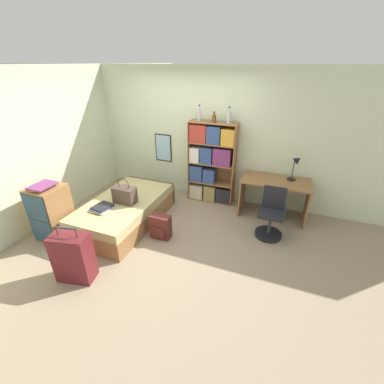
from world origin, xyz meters
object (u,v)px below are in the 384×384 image
(bottle_brown, at_px, (214,118))
(desk_chair, at_px, (270,221))
(waste_bin, at_px, (280,212))
(book_stack_on_bed, at_px, (102,208))
(bottle_clear, at_px, (229,117))
(bed, at_px, (125,211))
(bookcase, at_px, (210,163))
(desk, at_px, (274,191))
(desk_lamp, at_px, (297,164))
(suitcase, at_px, (73,257))
(backpack, at_px, (160,227))
(bottle_green, at_px, (199,115))
(handbag, at_px, (125,195))
(dresser, at_px, (52,213))
(magazine_pile_on_dresser, at_px, (43,186))

(bottle_brown, bearing_deg, desk_chair, -32.54)
(desk_chair, xyz_separation_m, waste_bin, (0.14, 0.60, -0.14))
(book_stack_on_bed, relative_size, bottle_clear, 1.24)
(bed, height_order, waste_bin, bed)
(bookcase, relative_size, desk, 1.35)
(book_stack_on_bed, height_order, bottle_clear, bottle_clear)
(bottle_brown, distance_m, desk_chair, 2.09)
(desk, height_order, desk_lamp, desk_lamp)
(book_stack_on_bed, xyz_separation_m, suitcase, (0.31, -1.01, -0.14))
(desk, relative_size, waste_bin, 4.62)
(bottle_clear, bearing_deg, backpack, -112.44)
(bed, distance_m, desk_lamp, 3.15)
(bottle_green, bearing_deg, handbag, -119.62)
(dresser, distance_m, bottle_brown, 3.22)
(bottle_green, bearing_deg, suitcase, -104.67)
(bottle_brown, distance_m, desk, 1.74)
(suitcase, xyz_separation_m, desk_chair, (2.30, 1.96, -0.08))
(bed, distance_m, bottle_brown, 2.34)
(waste_bin, bearing_deg, bottle_brown, 171.07)
(bed, bearing_deg, bottle_clear, 43.68)
(book_stack_on_bed, xyz_separation_m, bottle_clear, (1.60, 1.81, 1.26))
(handbag, xyz_separation_m, desk_lamp, (2.65, 1.40, 0.44))
(dresser, height_order, backpack, dresser)
(desk_lamp, bearing_deg, desk_chair, -108.17)
(suitcase, bearing_deg, backpack, 62.77)
(bottle_brown, bearing_deg, desk, -7.25)
(book_stack_on_bed, height_order, backpack, book_stack_on_bed)
(handbag, relative_size, bottle_brown, 2.43)
(suitcase, xyz_separation_m, bottle_clear, (1.29, 2.81, 1.40))
(bottle_clear, relative_size, backpack, 0.71)
(book_stack_on_bed, height_order, desk_chair, desk_chair)
(handbag, bearing_deg, desk, 28.29)
(desk, height_order, backpack, desk)
(suitcase, xyz_separation_m, bookcase, (0.98, 2.78, 0.48))
(suitcase, height_order, desk_chair, desk_chair)
(bottle_clear, xyz_separation_m, backpack, (-0.66, -1.59, -1.54))
(bed, height_order, backpack, bed)
(book_stack_on_bed, bearing_deg, desk_lamp, 31.13)
(handbag, bearing_deg, bottle_clear, 46.93)
(bottle_green, height_order, backpack, bottle_green)
(bottle_brown, xyz_separation_m, waste_bin, (1.42, -0.22, -1.57))
(handbag, xyz_separation_m, bottle_green, (0.82, 1.44, 1.14))
(handbag, bearing_deg, backpack, -9.16)
(dresser, bearing_deg, bookcase, 47.28)
(dresser, xyz_separation_m, backpack, (1.65, 0.61, -0.25))
(bottle_brown, relative_size, bottle_clear, 0.65)
(handbag, distance_m, desk, 2.69)
(magazine_pile_on_dresser, relative_size, backpack, 0.94)
(bottle_green, bearing_deg, bed, -123.58)
(bed, bearing_deg, handbag, -40.06)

